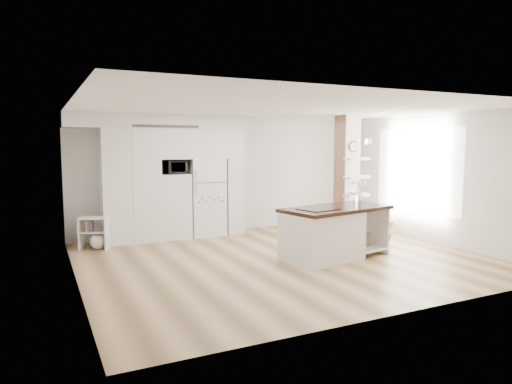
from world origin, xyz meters
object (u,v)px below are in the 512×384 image
at_px(kitchen_island, 327,233).
at_px(floor_plant_a, 388,232).
at_px(bookshelf, 95,235).
at_px(refrigerator, 206,197).

relative_size(kitchen_island, floor_plant_a, 5.12).
xyz_separation_m(kitchen_island, bookshelf, (-3.67, 2.65, -0.20)).
bearing_deg(refrigerator, floor_plant_a, -36.37).
bearing_deg(floor_plant_a, kitchen_island, -162.04).
height_order(refrigerator, floor_plant_a, refrigerator).
xyz_separation_m(kitchen_island, floor_plant_a, (2.04, 0.66, -0.27)).
distance_m(refrigerator, floor_plant_a, 4.09).
distance_m(bookshelf, floor_plant_a, 6.04).
bearing_deg(floor_plant_a, bookshelf, 160.71).
xyz_separation_m(refrigerator, bookshelf, (-2.45, -0.40, -0.59)).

